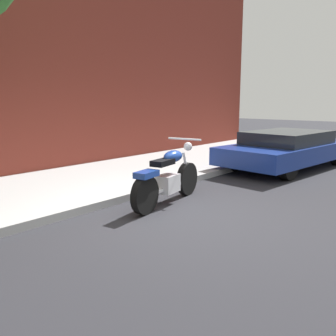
% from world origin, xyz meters
% --- Properties ---
extents(ground_plane, '(60.00, 60.00, 0.00)m').
position_xyz_m(ground_plane, '(0.00, 0.00, 0.00)').
color(ground_plane, '#28282D').
extents(sidewalk, '(20.22, 3.37, 0.14)m').
position_xyz_m(sidewalk, '(0.00, 2.90, 0.07)').
color(sidewalk, '#A7A7A7').
rests_on(sidewalk, ground).
extents(motorcycle, '(2.11, 0.72, 1.15)m').
position_xyz_m(motorcycle, '(0.46, 0.57, 0.46)').
color(motorcycle, black).
rests_on(motorcycle, ground).
extents(parked_car_blue, '(4.74, 2.34, 1.03)m').
position_xyz_m(parked_car_blue, '(5.32, 0.33, 0.55)').
color(parked_car_blue, black).
rests_on(parked_car_blue, ground).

